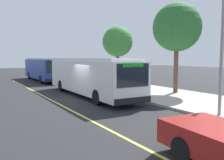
# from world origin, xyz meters

# --- Properties ---
(ground_plane) EXTENTS (120.00, 120.00, 0.00)m
(ground_plane) POSITION_xyz_m (0.00, 0.00, 0.00)
(ground_plane) COLOR #232326
(sidewalk_curb) EXTENTS (44.00, 6.40, 0.15)m
(sidewalk_curb) POSITION_xyz_m (0.00, 6.00, 0.07)
(sidewalk_curb) COLOR #A8A399
(sidewalk_curb) RESTS_ON ground_plane
(lane_stripe_center) EXTENTS (36.00, 0.14, 0.01)m
(lane_stripe_center) POSITION_xyz_m (0.00, -2.20, 0.00)
(lane_stripe_center) COLOR #E0D64C
(lane_stripe_center) RESTS_ON ground_plane
(transit_bus_main) EXTENTS (11.98, 2.74, 2.95)m
(transit_bus_main) POSITION_xyz_m (-1.41, 1.01, 1.62)
(transit_bus_main) COLOR white
(transit_bus_main) RESTS_ON ground_plane
(transit_bus_second) EXTENTS (11.35, 2.72, 2.95)m
(transit_bus_second) POSITION_xyz_m (-15.95, 1.24, 1.62)
(transit_bus_second) COLOR navy
(transit_bus_second) RESTS_ON ground_plane
(bus_shelter) EXTENTS (2.90, 1.60, 2.48)m
(bus_shelter) POSITION_xyz_m (-4.38, 5.82, 1.92)
(bus_shelter) COLOR #333338
(bus_shelter) RESTS_ON sidewalk_curb
(waiting_bench) EXTENTS (1.60, 0.48, 0.95)m
(waiting_bench) POSITION_xyz_m (-3.95, 5.79, 0.63)
(waiting_bench) COLOR brown
(waiting_bench) RESTS_ON sidewalk_curb
(route_sign_post) EXTENTS (0.44, 0.08, 2.80)m
(route_sign_post) POSITION_xyz_m (-1.07, 3.57, 1.96)
(route_sign_post) COLOR #333338
(route_sign_post) RESTS_ON sidewalk_curb
(pedestrian_commuter) EXTENTS (0.24, 0.40, 1.69)m
(pedestrian_commuter) POSITION_xyz_m (-4.60, 4.50, 1.12)
(pedestrian_commuter) COLOR #282D47
(pedestrian_commuter) RESTS_ON sidewalk_curb
(street_tree_near_shelter) EXTENTS (3.43, 3.43, 6.37)m
(street_tree_near_shelter) POSITION_xyz_m (-7.86, 7.54, 4.78)
(street_tree_near_shelter) COLOR brown
(street_tree_near_shelter) RESTS_ON sidewalk_curb
(street_tree_upstreet) EXTENTS (3.88, 3.88, 7.20)m
(street_tree_upstreet) POSITION_xyz_m (1.38, 7.41, 5.39)
(street_tree_upstreet) COLOR brown
(street_tree_upstreet) RESTS_ON sidewalk_curb
(utility_pole) EXTENTS (0.16, 0.16, 6.40)m
(utility_pole) POSITION_xyz_m (8.15, 3.63, 3.35)
(utility_pole) COLOR gray
(utility_pole) RESTS_ON sidewalk_curb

